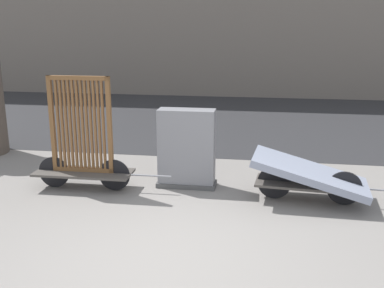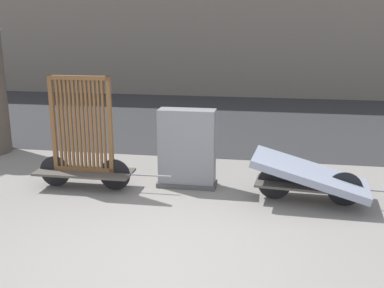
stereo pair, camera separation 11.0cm
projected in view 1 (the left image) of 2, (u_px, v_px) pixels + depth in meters
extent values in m
plane|color=gray|center=(164.00, 260.00, 5.44)|extent=(60.00, 60.00, 0.00)
cube|color=#2D2D30|center=(225.00, 118.00, 13.66)|extent=(56.00, 8.54, 0.01)
cube|color=#4C4742|center=(84.00, 172.00, 7.75)|extent=(1.68, 0.63, 0.04)
cylinder|color=black|center=(114.00, 175.00, 7.68)|extent=(0.55, 0.04, 0.55)
cylinder|color=black|center=(54.00, 172.00, 7.83)|extent=(0.55, 0.04, 0.55)
cylinder|color=gray|center=(151.00, 176.00, 7.58)|extent=(0.70, 0.04, 0.03)
cube|color=brown|center=(84.00, 169.00, 7.73)|extent=(1.08, 0.08, 0.07)
cube|color=brown|center=(78.00, 78.00, 7.33)|extent=(1.08, 0.08, 0.07)
cube|color=brown|center=(52.00, 124.00, 7.60)|extent=(0.07, 0.07, 1.64)
cube|color=brown|center=(110.00, 126.00, 7.46)|extent=(0.07, 0.07, 1.64)
cube|color=brown|center=(58.00, 124.00, 7.59)|extent=(0.04, 0.05, 1.57)
cube|color=brown|center=(62.00, 124.00, 7.58)|extent=(0.04, 0.05, 1.57)
cube|color=brown|center=(66.00, 124.00, 7.57)|extent=(0.04, 0.05, 1.57)
cube|color=brown|center=(70.00, 125.00, 7.56)|extent=(0.04, 0.05, 1.57)
cube|color=brown|center=(75.00, 125.00, 7.55)|extent=(0.04, 0.05, 1.57)
cube|color=brown|center=(79.00, 125.00, 7.54)|extent=(0.04, 0.05, 1.57)
cube|color=brown|center=(83.00, 125.00, 7.53)|extent=(0.04, 0.05, 1.57)
cube|color=brown|center=(87.00, 125.00, 7.52)|extent=(0.04, 0.05, 1.57)
cube|color=brown|center=(91.00, 125.00, 7.51)|extent=(0.04, 0.05, 1.57)
cube|color=brown|center=(95.00, 125.00, 7.50)|extent=(0.04, 0.05, 1.57)
cube|color=brown|center=(99.00, 126.00, 7.49)|extent=(0.04, 0.05, 1.57)
cube|color=brown|center=(103.00, 126.00, 7.48)|extent=(0.04, 0.05, 1.57)
cube|color=#4C4742|center=(309.00, 184.00, 7.18)|extent=(1.73, 0.77, 0.04)
cylinder|color=black|center=(344.00, 188.00, 7.05)|extent=(0.55, 0.09, 0.55)
cylinder|color=black|center=(274.00, 182.00, 7.32)|extent=(0.55, 0.09, 0.55)
cube|color=#8C93A8|center=(310.00, 173.00, 7.13)|extent=(1.90, 1.13, 0.56)
cube|color=#4C4C4C|center=(187.00, 184.00, 7.94)|extent=(1.03, 0.42, 0.08)
cube|color=gray|center=(187.00, 148.00, 7.77)|extent=(0.97, 0.36, 1.37)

